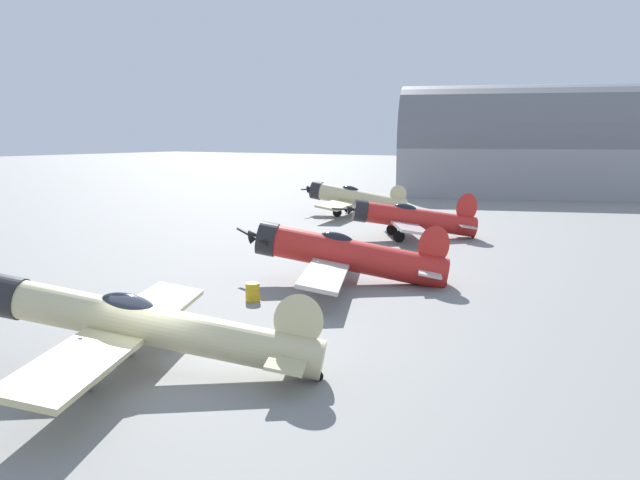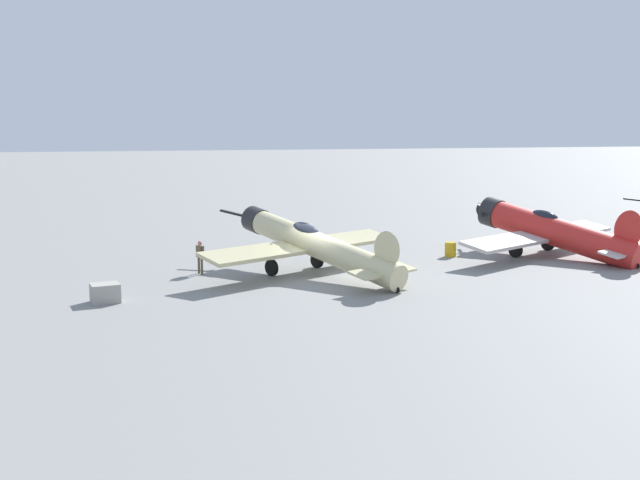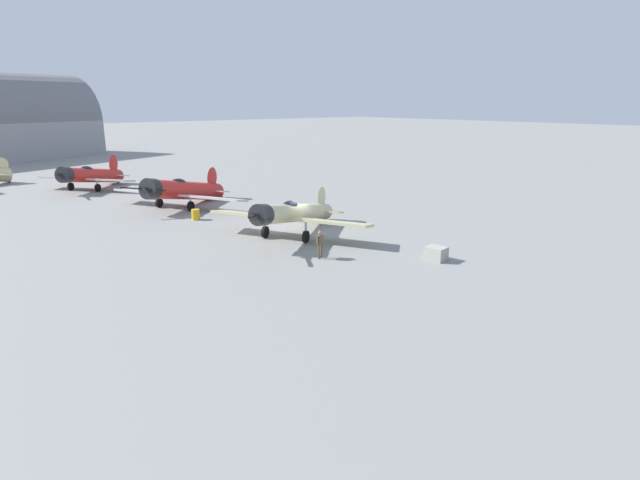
# 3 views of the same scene
# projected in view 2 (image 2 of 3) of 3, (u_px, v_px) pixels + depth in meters

# --- Properties ---
(ground_plane) EXTENTS (400.00, 400.00, 0.00)m
(ground_plane) POSITION_uv_depth(u_px,v_px,m) (320.00, 277.00, 35.98)
(ground_plane) COLOR gray
(airplane_foreground) EXTENTS (11.11, 10.96, 3.05)m
(airplane_foreground) POSITION_uv_depth(u_px,v_px,m) (312.00, 244.00, 36.13)
(airplane_foreground) COLOR beige
(airplane_foreground) RESTS_ON ground_plane
(airplane_mid_apron) EXTENTS (10.73, 12.44, 3.30)m
(airplane_mid_apron) POSITION_uv_depth(u_px,v_px,m) (551.00, 231.00, 41.50)
(airplane_mid_apron) COLOR red
(airplane_mid_apron) RESTS_ON ground_plane
(ground_crew_mechanic) EXTENTS (0.60, 0.37, 1.64)m
(ground_crew_mechanic) POSITION_uv_depth(u_px,v_px,m) (200.00, 254.00, 36.60)
(ground_crew_mechanic) COLOR brown
(ground_crew_mechanic) RESTS_ON ground_plane
(equipment_crate) EXTENTS (1.10, 1.25, 0.78)m
(equipment_crate) POSITION_uv_depth(u_px,v_px,m) (105.00, 293.00, 30.71)
(equipment_crate) COLOR #9E998E
(equipment_crate) RESTS_ON ground_plane
(fuel_drum) EXTENTS (0.67, 0.67, 0.81)m
(fuel_drum) POSITION_uv_depth(u_px,v_px,m) (450.00, 249.00, 41.56)
(fuel_drum) COLOR gold
(fuel_drum) RESTS_ON ground_plane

